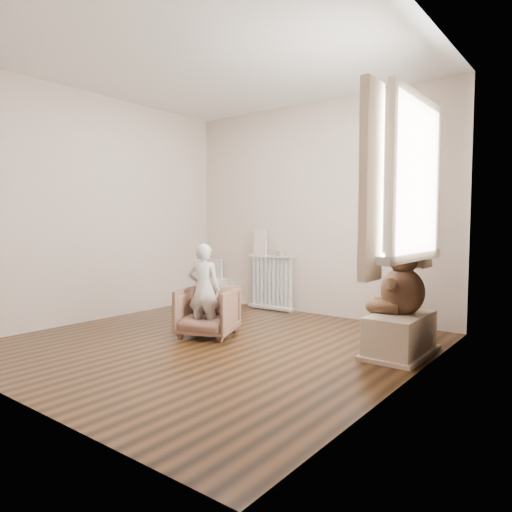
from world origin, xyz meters
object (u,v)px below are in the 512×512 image
Objects in this scene: armchair at (208,312)px; toy_bench at (400,331)px; teddy_bear at (403,276)px; child at (204,290)px; radiator at (272,280)px; toy_vanity at (213,283)px; plush_cat at (417,238)px.

armchair is 0.72× the size of toy_bench.
teddy_bear is at bearing 89.43° from toy_bench.
toy_bench is (1.74, 0.59, -0.27)m from child.
radiator is 1.57m from armchair.
radiator is 2.29m from toy_bench.
armchair is 1.83m from toy_bench.
armchair is at bearing -171.79° from teddy_bear.
toy_bench is at bearing 177.55° from child.
toy_vanity is 0.83× the size of toy_bench.
radiator is at bearing 1.69° from toy_vanity.
teddy_bear reaches higher than radiator.
teddy_bear is (1.74, 0.58, 0.42)m from armchair.
teddy_bear is at bearing -2.93° from armchair.
teddy_bear is (1.74, 0.63, 0.20)m from child.
teddy_bear is (3.07, -0.93, 0.40)m from toy_vanity.
child is at bearing -170.32° from teddy_bear.
plush_cat is (0.14, -0.10, 0.33)m from teddy_bear.
toy_vanity is at bearing 162.65° from toy_bench.
radiator reaches higher than armchair.
child is 3.90× the size of plush_cat.
child reaches higher than armchair.
plush_cat reaches higher than toy_bench.
plush_cat is at bearing 174.43° from child.
toy_bench is 0.81m from plush_cat.
toy_vanity reaches higher than armchair.
child is 1.21× the size of toy_bench.
toy_bench is (2.06, -0.99, -0.19)m from radiator.
armchair is at bearing -78.47° from radiator.
toy_bench is 1.26× the size of teddy_bear.
toy_vanity is 3.45m from plush_cat.
plush_cat is at bearing -45.31° from teddy_bear.
armchair is at bearing -48.54° from toy_vanity.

